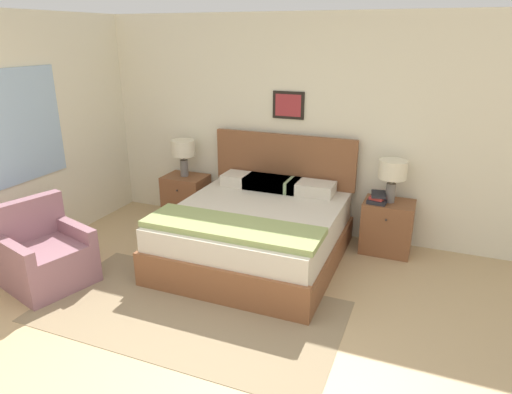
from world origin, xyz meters
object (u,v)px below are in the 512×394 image
Objects in this scene: nightstand_near_window at (186,197)px; nightstand_by_door at (387,227)px; bed at (256,230)px; table_lamp_by_door at (393,172)px; table_lamp_near_window at (183,150)px; armchair at (46,257)px.

nightstand_by_door is at bearing 0.00° from nightstand_near_window.
bed is 3.22× the size of nightstand_near_window.
nightstand_near_window is 1.25× the size of table_lamp_by_door.
armchair is at bearing -101.84° from table_lamp_near_window.
nightstand_by_door is (2.61, 0.00, 0.00)m from nightstand_near_window.
table_lamp_by_door is at bearing 115.90° from nightstand_by_door.
bed is 2.15m from armchair.
nightstand_by_door is 2.70m from table_lamp_near_window.
bed is at bearing -29.11° from nightstand_near_window.
armchair reaches higher than nightstand_near_window.
table_lamp_near_window is (-0.01, 0.01, 0.65)m from nightstand_near_window.
bed is 1.49m from nightstand_by_door.
bed is 1.62m from table_lamp_near_window.
table_lamp_near_window is 1.00× the size of table_lamp_by_door.
table_lamp_by_door is at bearing 0.11° from nightstand_near_window.
table_lamp_by_door reaches higher than nightstand_near_window.
bed is at bearing -29.12° from table_lamp_near_window.
armchair is 1.48× the size of nightstand_by_door.
bed reaches higher than table_lamp_by_door.
table_lamp_near_window is (-1.31, 0.73, 0.61)m from bed.
bed reaches higher than nightstand_near_window.
nightstand_by_door is at bearing -64.10° from table_lamp_by_door.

